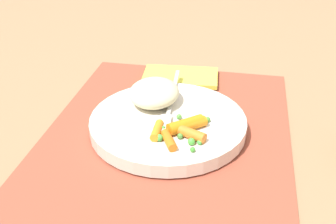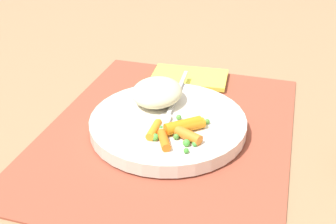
{
  "view_description": "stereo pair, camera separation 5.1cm",
  "coord_description": "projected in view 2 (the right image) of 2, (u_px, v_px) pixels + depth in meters",
  "views": [
    {
      "loc": [
        0.52,
        0.1,
        0.35
      ],
      "look_at": [
        0.0,
        0.0,
        0.04
      ],
      "focal_mm": 44.49,
      "sensor_mm": 36.0,
      "label": 1
    },
    {
      "loc": [
        0.51,
        0.15,
        0.35
      ],
      "look_at": [
        0.0,
        0.0,
        0.04
      ],
      "focal_mm": 44.49,
      "sensor_mm": 36.0,
      "label": 2
    }
  ],
  "objects": [
    {
      "name": "placemat",
      "position": [
        168.0,
        131.0,
        0.63
      ],
      "size": [
        0.46,
        0.36,
        0.01
      ],
      "primitive_type": "cube",
      "color": "#9E4733",
      "rests_on": "ground_plane"
    },
    {
      "name": "carrot_portion",
      "position": [
        179.0,
        130.0,
        0.58
      ],
      "size": [
        0.08,
        0.08,
        0.02
      ],
      "color": "orange",
      "rests_on": "plate"
    },
    {
      "name": "fork",
      "position": [
        173.0,
        105.0,
        0.65
      ],
      "size": [
        0.2,
        0.03,
        0.01
      ],
      "color": "silver",
      "rests_on": "plate"
    },
    {
      "name": "rice_mound",
      "position": [
        157.0,
        92.0,
        0.65
      ],
      "size": [
        0.09,
        0.08,
        0.04
      ],
      "primitive_type": "ellipsoid",
      "color": "beige",
      "rests_on": "plate"
    },
    {
      "name": "pea_scatter",
      "position": [
        176.0,
        133.0,
        0.58
      ],
      "size": [
        0.09,
        0.08,
        0.01
      ],
      "color": "#3E903A",
      "rests_on": "plate"
    },
    {
      "name": "ground_plane",
      "position": [
        168.0,
        132.0,
        0.63
      ],
      "size": [
        2.4,
        2.4,
        0.0
      ],
      "primitive_type": "plane",
      "color": "#997551"
    },
    {
      "name": "napkin",
      "position": [
        189.0,
        77.0,
        0.78
      ],
      "size": [
        0.09,
        0.14,
        0.01
      ],
      "primitive_type": "cube",
      "rotation": [
        0.0,
        0.0,
        0.08
      ],
      "color": "#EAE54C",
      "rests_on": "placemat"
    },
    {
      "name": "plate",
      "position": [
        168.0,
        123.0,
        0.62
      ],
      "size": [
        0.23,
        0.23,
        0.02
      ],
      "primitive_type": "cylinder",
      "color": "silver",
      "rests_on": "placemat"
    }
  ]
}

